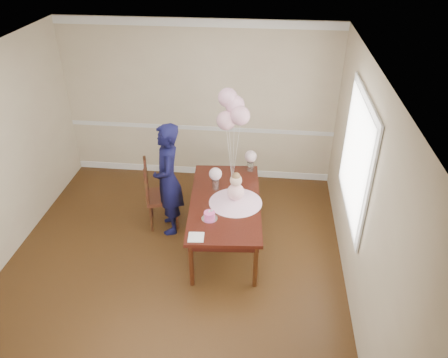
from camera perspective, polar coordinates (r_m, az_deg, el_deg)
floor at (r=5.96m, az=-6.75°, el=-11.56°), size 4.50×5.00×0.00m
ceiling at (r=4.57m, az=-8.90°, el=13.99°), size 4.50×5.00×0.02m
wall_back at (r=7.33m, az=-3.29°, el=9.88°), size 4.50×0.02×2.70m
wall_right at (r=5.13m, az=17.62°, el=-1.93°), size 0.02×5.00×2.70m
chair_rail_trim at (r=7.50m, az=-3.20°, el=6.66°), size 4.50×0.02×0.07m
crown_molding at (r=6.95m, az=-3.65°, el=19.71°), size 4.50×0.02×0.12m
baseboard_trim at (r=7.89m, az=-3.02°, el=1.12°), size 4.50×0.02×0.12m
window_frame at (r=5.44m, az=16.92°, el=2.73°), size 0.02×1.66×1.56m
window_blinds at (r=5.44m, az=16.74°, el=2.75°), size 0.01×1.50×1.40m
dining_table_top at (r=5.94m, az=0.15°, el=-2.98°), size 1.09×1.96×0.05m
table_apron at (r=5.98m, az=0.15°, el=-3.53°), size 0.99×1.86×0.09m
table_leg_fl at (r=5.51m, az=-4.29°, el=-11.09°), size 0.07×0.07×0.66m
table_leg_fr at (r=5.49m, az=4.13°, el=-11.24°), size 0.07×0.07×0.66m
table_leg_bl at (r=6.88m, az=-2.98°, el=-1.25°), size 0.07×0.07×0.66m
table_leg_br at (r=6.86m, az=3.63°, el=-1.34°), size 0.07×0.07×0.66m
baby_skirt at (r=5.86m, az=1.52°, el=-2.69°), size 0.77×0.77×0.09m
baby_torso at (r=5.79m, az=1.54°, el=-1.69°), size 0.23×0.23×0.23m
baby_head at (r=5.70m, az=1.56°, el=-0.18°), size 0.16×0.16×0.16m
baby_hair at (r=5.67m, az=1.57°, el=0.31°), size 0.11×0.11×0.11m
cake_platter at (r=5.59m, az=-1.90°, el=-5.19°), size 0.22×0.22×0.01m
birthday_cake at (r=5.56m, az=-1.91°, el=-4.76°), size 0.15×0.15×0.09m
cake_flower_a at (r=5.52m, az=-1.92°, el=-4.25°), size 0.03×0.03×0.03m
cake_flower_b at (r=5.53m, az=-1.62°, el=-4.14°), size 0.03×0.03×0.03m
rose_vase_near at (r=6.13m, az=-1.11°, el=-0.69°), size 0.10×0.10×0.15m
roses_near at (r=6.04m, az=-1.13°, el=0.67°), size 0.18×0.18×0.18m
rose_vase_far at (r=6.57m, az=3.45°, el=1.67°), size 0.10×0.10×0.15m
roses_far at (r=6.49m, az=3.50°, el=2.97°), size 0.18×0.18×0.18m
napkin at (r=5.30m, az=-3.67°, el=-7.59°), size 0.20×0.20×0.01m
balloon_weight at (r=6.36m, az=1.11°, el=-0.09°), size 0.04×0.04×0.02m
balloon_a at (r=5.92m, az=0.29°, el=7.64°), size 0.26×0.26×0.26m
balloon_b at (r=5.84m, az=2.15°, el=8.27°), size 0.26×0.26×0.26m
balloon_c at (r=5.93m, az=1.42°, el=9.66°), size 0.26×0.26×0.26m
balloon_d at (r=5.92m, az=0.50°, el=10.59°), size 0.26×0.26×0.26m
balloon_ribbon_a at (r=6.16m, az=0.71°, el=3.06°), size 0.09×0.01×0.79m
balloon_ribbon_b at (r=6.11m, az=1.60°, el=3.33°), size 0.10×0.04×0.88m
balloon_ribbon_c at (r=6.15m, az=1.25°, el=4.03°), size 0.01×0.09×0.98m
balloon_ribbon_d at (r=6.14m, az=0.82°, el=4.47°), size 0.09×0.09×1.07m
dining_chair_seat at (r=6.49m, az=-8.06°, el=-2.28°), size 0.56×0.56×0.05m
chair_leg_fl at (r=6.48m, az=-9.48°, el=-5.13°), size 0.05×0.05×0.45m
chair_leg_fr at (r=6.48m, az=-6.17°, el=-4.85°), size 0.05×0.05×0.45m
chair_leg_bl at (r=6.79m, az=-9.55°, el=-3.26°), size 0.05×0.05×0.45m
chair_leg_br at (r=6.79m, az=-6.39°, el=-2.99°), size 0.05×0.05×0.45m
chair_back_post_l at (r=6.18m, az=-10.11°, el=-1.08°), size 0.05×0.05×0.58m
chair_back_post_r at (r=6.50m, az=-10.15°, el=0.68°), size 0.05×0.05×0.58m
chair_slat_low at (r=6.40m, az=-10.03°, el=-1.13°), size 0.14×0.41×0.05m
chair_slat_mid at (r=6.31m, az=-10.17°, el=0.15°), size 0.14×0.41×0.05m
chair_slat_top at (r=6.23m, az=-10.31°, el=1.45°), size 0.14×0.41×0.05m
woman at (r=6.17m, az=-7.32°, el=-0.09°), size 0.55×0.70×1.68m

